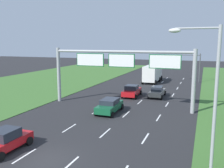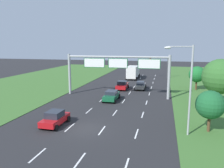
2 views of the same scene
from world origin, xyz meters
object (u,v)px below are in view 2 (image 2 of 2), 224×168
at_px(street_lamp, 187,83).
at_px(roadside_tree_mid, 220,77).
at_px(car_lead_silver, 122,85).
at_px(sign_gantry, 118,67).
at_px(roadside_tree_near, 210,105).
at_px(car_mid_lane, 55,118).
at_px(car_far_ahead, 111,95).
at_px(box_truck, 133,72).
at_px(traffic_light_mast, 160,63).
at_px(car_near_red, 141,85).
at_px(roadside_tree_far, 197,74).

relative_size(street_lamp, roadside_tree_mid, 1.27).
height_order(car_lead_silver, roadside_tree_mid, roadside_tree_mid).
distance_m(car_lead_silver, sign_gantry, 7.30).
relative_size(roadside_tree_near, roadside_tree_mid, 0.62).
xyz_separation_m(car_mid_lane, car_far_ahead, (3.35, 11.82, 0.00)).
bearing_deg(car_far_ahead, box_truck, 88.79).
xyz_separation_m(traffic_light_mast, roadside_tree_near, (5.55, -35.86, -1.09)).
distance_m(car_lead_silver, traffic_light_mast, 18.56).
bearing_deg(car_near_red, roadside_tree_mid, -42.01).
relative_size(car_mid_lane, roadside_tree_far, 0.86).
height_order(sign_gantry, traffic_light_mast, sign_gantry).
xyz_separation_m(car_near_red, roadside_tree_near, (8.83, -19.86, 2.00)).
relative_size(car_lead_silver, street_lamp, 0.54).
bearing_deg(traffic_light_mast, street_lamp, -85.22).
height_order(car_near_red, box_truck, box_truck).
relative_size(sign_gantry, roadside_tree_far, 3.78).
relative_size(car_lead_silver, roadside_tree_mid, 0.68).
xyz_separation_m(roadside_tree_near, roadside_tree_far, (1.58, 21.37, 0.26)).
height_order(traffic_light_mast, roadside_tree_mid, roadside_tree_mid).
height_order(traffic_light_mast, roadside_tree_near, traffic_light_mast).
distance_m(car_near_red, roadside_tree_far, 10.76).
xyz_separation_m(car_far_ahead, roadside_tree_far, (13.85, 11.43, 2.24)).
bearing_deg(roadside_tree_near, sign_gantry, 132.87).
height_order(car_far_ahead, traffic_light_mast, traffic_light_mast).
bearing_deg(street_lamp, box_truck, 105.85).
distance_m(car_lead_silver, roadside_tree_mid, 18.16).
xyz_separation_m(car_lead_silver, street_lamp, (9.85, -20.19, 4.26)).
bearing_deg(roadside_tree_mid, traffic_light_mast, 107.79).
distance_m(car_mid_lane, box_truck, 34.89).
height_order(traffic_light_mast, roadside_tree_far, traffic_light_mast).
distance_m(roadside_tree_mid, roadside_tree_far, 11.99).
bearing_deg(car_far_ahead, car_lead_silver, 89.24).
bearing_deg(street_lamp, roadside_tree_mid, 63.84).
relative_size(car_near_red, car_mid_lane, 1.10).
bearing_deg(street_lamp, car_mid_lane, -177.71).
distance_m(box_truck, roadside_tree_mid, 27.86).
height_order(car_near_red, sign_gantry, sign_gantry).
xyz_separation_m(car_far_ahead, street_lamp, (9.83, -11.29, 4.29)).
height_order(box_truck, street_lamp, street_lamp).
bearing_deg(street_lamp, car_lead_silver, 116.01).
height_order(car_mid_lane, roadside_tree_near, roadside_tree_near).
bearing_deg(street_lamp, traffic_light_mast, 94.78).
height_order(box_truck, sign_gantry, sign_gantry).
bearing_deg(car_near_red, traffic_light_mast, 77.80).
bearing_deg(car_lead_silver, roadside_tree_mid, -33.72).
distance_m(street_lamp, roadside_tree_far, 23.16).
bearing_deg(car_lead_silver, car_far_ahead, -92.06).
bearing_deg(street_lamp, car_far_ahead, 131.04).
relative_size(sign_gantry, traffic_light_mast, 3.08).
height_order(traffic_light_mast, street_lamp, street_lamp).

